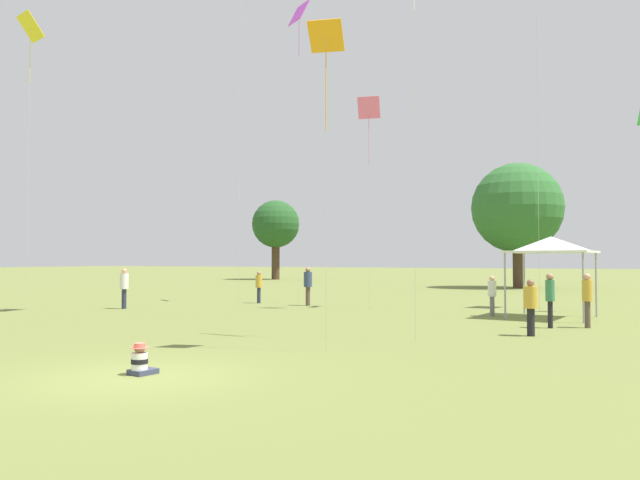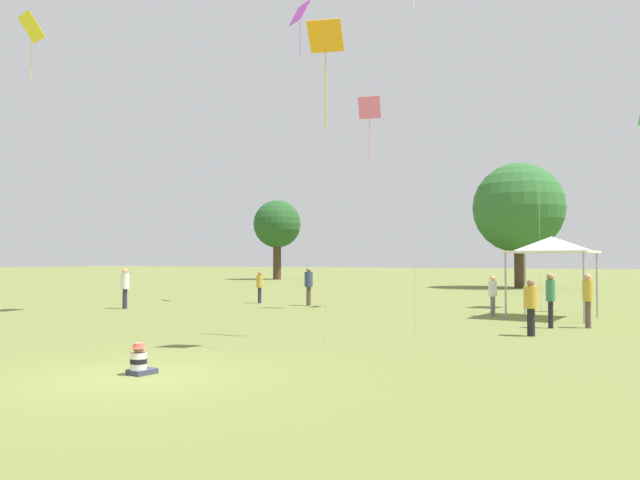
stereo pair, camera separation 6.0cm
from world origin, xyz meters
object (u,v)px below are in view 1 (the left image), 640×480
(person_standing_1, at_px, (124,285))
(kite_3, at_px, (369,114))
(person_standing_0, at_px, (550,294))
(person_standing_4, at_px, (259,284))
(person_standing_7, at_px, (531,303))
(person_standing_3, at_px, (308,283))
(kite_8, at_px, (30,34))
(person_standing_6, at_px, (587,295))
(kite_5, at_px, (326,49))
(canopy_tent, at_px, (551,245))
(kite_6, at_px, (299,21))
(person_standing_5, at_px, (492,292))
(seated_toddler, at_px, (140,361))
(distant_tree_0, at_px, (276,225))
(distant_tree_1, at_px, (517,208))

(person_standing_1, bearing_deg, kite_3, 36.78)
(person_standing_0, relative_size, person_standing_4, 1.09)
(person_standing_4, relative_size, person_standing_7, 0.99)
(person_standing_3, height_order, kite_8, kite_8)
(person_standing_1, xyz_separation_m, kite_8, (-3.79, -2.02, 11.28))
(person_standing_6, bearing_deg, kite_8, 57.91)
(person_standing_0, xyz_separation_m, person_standing_4, (-14.44, 5.57, -0.12))
(kite_5, bearing_deg, person_standing_1, 0.93)
(person_standing_4, height_order, kite_5, kite_5)
(person_standing_0, bearing_deg, kite_8, -127.36)
(canopy_tent, xyz_separation_m, kite_6, (-12.39, 2.98, 11.72))
(person_standing_4, xyz_separation_m, kite_6, (1.71, 1.05, 13.50))
(person_standing_3, distance_m, kite_5, 16.13)
(person_standing_1, relative_size, kite_3, 0.19)
(person_standing_0, distance_m, kite_3, 11.63)
(person_standing_0, xyz_separation_m, canopy_tent, (-0.34, 3.64, 1.66))
(kite_5, xyz_separation_m, kite_6, (-8.53, 14.44, 7.17))
(kite_5, height_order, kite_8, kite_8)
(person_standing_5, relative_size, kite_6, 0.10)
(person_standing_3, xyz_separation_m, kite_5, (7.26, -13.01, 6.20))
(kite_5, bearing_deg, person_standing_7, -95.91)
(person_standing_6, xyz_separation_m, person_standing_7, (-1.33, -3.03, -0.10))
(person_standing_3, xyz_separation_m, person_standing_6, (12.52, -4.59, -0.03))
(person_standing_0, bearing_deg, canopy_tent, 142.27)
(person_standing_5, distance_m, person_standing_6, 4.57)
(seated_toddler, distance_m, kite_8, 22.07)
(person_standing_0, xyz_separation_m, kite_5, (-4.19, -7.83, 6.21))
(seated_toddler, distance_m, canopy_tent, 16.87)
(person_standing_4, relative_size, kite_5, 0.20)
(person_standing_3, height_order, distant_tree_0, distant_tree_0)
(seated_toddler, xyz_separation_m, kite_5, (1.91, 4.19, 7.02))
(distant_tree_1, bearing_deg, person_standing_4, -111.45)
(person_standing_5, relative_size, person_standing_6, 0.89)
(kite_5, bearing_deg, distant_tree_1, -57.96)
(person_standing_1, distance_m, kite_3, 13.25)
(person_standing_4, bearing_deg, person_standing_3, 165.36)
(person_standing_7, bearing_deg, seated_toddler, 62.79)
(seated_toddler, xyz_separation_m, kite_3, (-1.77, 16.12, 8.32))
(person_standing_3, bearing_deg, distant_tree_1, 169.76)
(kite_8, bearing_deg, person_standing_7, -119.27)
(kite_5, xyz_separation_m, distant_tree_1, (-1.20, 36.41, -1.13))
(person_standing_3, bearing_deg, distant_tree_0, -143.00)
(seated_toddler, relative_size, person_standing_0, 0.35)
(person_standing_7, height_order, distant_tree_1, distant_tree_1)
(person_standing_3, relative_size, distant_tree_1, 0.19)
(seated_toddler, height_order, person_standing_4, person_standing_4)
(person_standing_3, height_order, kite_6, kite_6)
(person_standing_6, bearing_deg, distant_tree_0, 2.94)
(person_standing_3, bearing_deg, person_standing_5, 83.35)
(kite_5, distance_m, distant_tree_1, 36.44)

